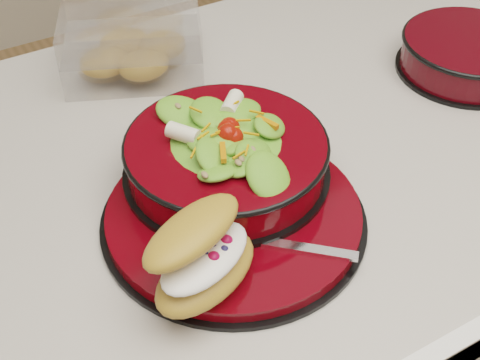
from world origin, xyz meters
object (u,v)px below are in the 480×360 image
salad_bowl (226,150)px  fork (275,243)px  croissant (202,255)px  dinner_plate (235,215)px  extra_bowl (469,53)px  island_counter (290,322)px  pastry_box (133,45)px

salad_bowl → fork: size_ratio=1.85×
salad_bowl → croissant: 0.16m
dinner_plate → extra_bowl: 0.47m
island_counter → dinner_plate: 0.50m
island_counter → croissant: bearing=-144.3°
croissant → extra_bowl: 0.56m
extra_bowl → pastry_box: bearing=149.9°
dinner_plate → croissant: 0.12m
fork → extra_bowl: extra_bowl is taller
croissant → fork: 0.10m
salad_bowl → croissant: salad_bowl is taller
salad_bowl → fork: 0.13m
island_counter → pastry_box: (-0.15, 0.24, 0.49)m
fork → extra_bowl: (0.45, 0.17, 0.01)m
dinner_plate → fork: (0.01, -0.07, 0.01)m
dinner_plate → fork: 0.07m
salad_bowl → fork: salad_bowl is taller
pastry_box → fork: bearing=-68.9°
extra_bowl → dinner_plate: bearing=-167.4°
island_counter → extra_bowl: 0.55m
croissant → fork: croissant is taller
dinner_plate → salad_bowl: bearing=69.3°
dinner_plate → croissant: bearing=-137.2°
extra_bowl → salad_bowl: bearing=-174.1°
island_counter → extra_bowl: bearing=-1.6°
island_counter → pastry_box: pastry_box is taller
fork → pastry_box: pastry_box is taller
pastry_box → extra_bowl: size_ratio=1.15×
dinner_plate → extra_bowl: (0.46, 0.10, 0.02)m
salad_bowl → island_counter: bearing=18.8°
dinner_plate → pastry_box: pastry_box is taller
fork → salad_bowl: bearing=37.4°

